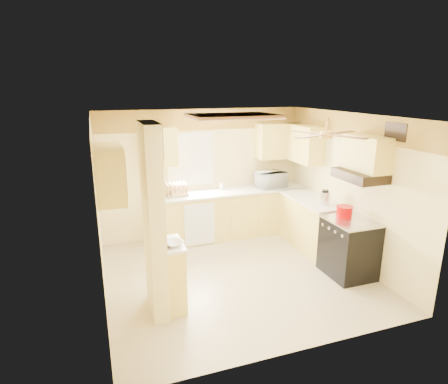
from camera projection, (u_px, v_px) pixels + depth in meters
name	position (u px, v px, depth m)	size (l,w,h in m)	color
floor	(237.00, 275.00, 5.98)	(4.00, 4.00, 0.00)	#CDB58E
ceiling	(239.00, 116.00, 5.30)	(4.00, 4.00, 0.00)	white
wall_back	(203.00, 174.00, 7.37)	(4.00, 4.00, 0.00)	#F1DB93
wall_front	(303.00, 250.00, 3.91)	(4.00, 4.00, 0.00)	#F1DB93
wall_left	(99.00, 214.00, 5.01)	(3.80, 3.80, 0.00)	#F1DB93
wall_right	(349.00, 189.00, 6.27)	(3.80, 3.80, 0.00)	#F1DB93
wallpaper_border	(202.00, 120.00, 7.06)	(4.00, 0.02, 0.40)	gold
partition_column	(154.00, 222.00, 4.71)	(0.20, 0.70, 2.50)	#F1DB93
partition_ledge	(173.00, 277.00, 5.00)	(0.25, 0.55, 0.90)	#DACB5F
ledge_top	(172.00, 244.00, 4.87)	(0.28, 0.58, 0.04)	white
lower_cabinets_back	(232.00, 214.00, 7.47)	(3.00, 0.60, 0.90)	#DACB5F
lower_cabinets_right	(311.00, 224.00, 6.94)	(0.60, 1.40, 0.90)	#DACB5F
countertop_back	(232.00, 191.00, 7.33)	(3.04, 0.64, 0.04)	white
countertop_right	(312.00, 200.00, 6.81)	(0.64, 1.44, 0.04)	white
dishwasher_panel	(200.00, 224.00, 6.95)	(0.58, 0.02, 0.80)	white
window	(190.00, 159.00, 7.19)	(0.92, 0.02, 1.02)	white
upper_cab_back_left	(160.00, 147.00, 6.78)	(0.60, 0.35, 0.70)	#DACB5F
upper_cab_back_right	(279.00, 141.00, 7.53)	(0.90, 0.35, 0.70)	#DACB5F
upper_cab_right	(303.00, 143.00, 7.19)	(0.35, 1.00, 0.70)	#DACB5F
upper_cab_left_wall	(109.00, 174.00, 4.67)	(0.35, 0.75, 0.70)	#DACB5F
upper_cab_over_stove	(367.00, 153.00, 5.53)	(0.35, 0.76, 0.52)	#DACB5F
stove	(349.00, 248.00, 5.88)	(0.68, 0.77, 0.92)	black
range_hood	(360.00, 176.00, 5.59)	(0.50, 0.76, 0.14)	black
poster_menu	(160.00, 175.00, 4.58)	(0.02, 0.42, 0.57)	black
poster_nashville	(163.00, 225.00, 4.76)	(0.02, 0.42, 0.57)	black
ceiling_light_panel	(233.00, 116.00, 5.80)	(1.35, 0.95, 0.06)	brown
ceiling_fan	(326.00, 134.00, 5.04)	(1.15, 1.15, 0.26)	gold
vent_grate	(396.00, 132.00, 5.16)	(0.02, 0.40, 0.25)	black
microwave	(271.00, 179.00, 7.53)	(0.57, 0.39, 0.32)	white
bowl	(174.00, 243.00, 4.77)	(0.24, 0.24, 0.06)	white
dutch_oven	(344.00, 211.00, 5.90)	(0.26, 0.26, 0.17)	#B90000
kettle	(325.00, 198.00, 6.41)	(0.17, 0.17, 0.26)	silver
dish_rack	(176.00, 191.00, 6.97)	(0.43, 0.33, 0.23)	tan
utensil_crock	(222.00, 186.00, 7.39)	(0.09, 0.09, 0.19)	white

